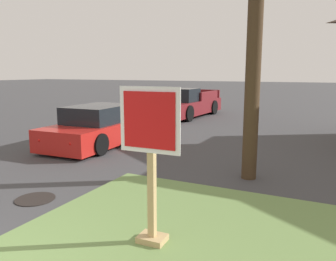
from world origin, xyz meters
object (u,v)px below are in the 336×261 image
at_px(parked_sedan_red, 102,127).
at_px(stop_sign, 151,167).
at_px(pickup_truck_maroon, 185,105).
at_px(manhole_cover, 35,199).

bearing_deg(parked_sedan_red, stop_sign, -47.85).
xyz_separation_m(stop_sign, parked_sedan_red, (-4.56, 5.04, -0.55)).
height_order(stop_sign, pickup_truck_maroon, stop_sign).
bearing_deg(manhole_cover, pickup_truck_maroon, 99.89).
bearing_deg(pickup_truck_maroon, stop_sign, -68.83).
bearing_deg(stop_sign, manhole_cover, 168.37).
bearing_deg(parked_sedan_red, pickup_truck_maroon, 91.67).
bearing_deg(parked_sedan_red, manhole_cover, -67.67).
bearing_deg(manhole_cover, parked_sedan_red, 112.33).
height_order(parked_sedan_red, pickup_truck_maroon, pickup_truck_maroon).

